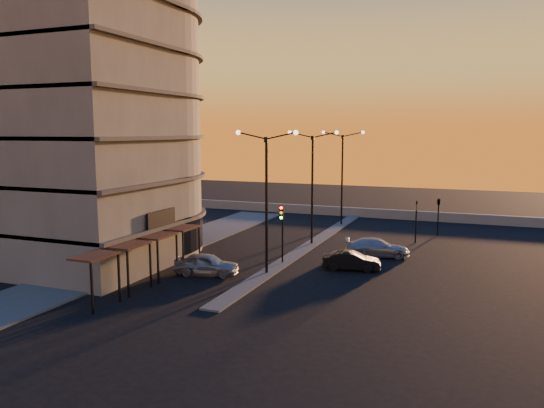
{
  "coord_description": "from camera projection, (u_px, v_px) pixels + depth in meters",
  "views": [
    {
      "loc": [
        13.0,
        -31.75,
        9.4
      ],
      "look_at": [
        -1.41,
        4.51,
        4.07
      ],
      "focal_mm": 35.0,
      "sensor_mm": 36.0,
      "label": 1
    }
  ],
  "objects": [
    {
      "name": "building",
      "position": [
        90.0,
        97.0,
        38.8
      ],
      "size": [
        14.35,
        17.08,
        25.0
      ],
      "color": "#615D55",
      "rests_on": "ground"
    },
    {
      "name": "streetlamp_near",
      "position": [
        266.0,
        191.0,
        34.5
      ],
      "size": [
        4.32,
        0.32,
        9.51
      ],
      "color": "black",
      "rests_on": "ground"
    },
    {
      "name": "parapet",
      "position": [
        373.0,
        213.0,
        58.4
      ],
      "size": [
        44.0,
        0.5,
        1.0
      ],
      "primitive_type": "cube",
      "color": "slate",
      "rests_on": "ground"
    },
    {
      "name": "traffic_light_main",
      "position": [
        282.0,
        224.0,
        37.51
      ],
      "size": [
        0.28,
        0.44,
        4.25
      ],
      "color": "black",
      "rests_on": "ground"
    },
    {
      "name": "car_hatchback",
      "position": [
        207.0,
        264.0,
        34.98
      ],
      "size": [
        4.51,
        2.48,
        1.45
      ],
      "primitive_type": "imported",
      "rotation": [
        0.0,
        0.0,
        1.76
      ],
      "color": "#979A9E",
      "rests_on": "ground"
    },
    {
      "name": "streetlamp_far",
      "position": [
        342.0,
        170.0,
        52.92
      ],
      "size": [
        4.32,
        0.32,
        9.51
      ],
      "color": "black",
      "rests_on": "ground"
    },
    {
      "name": "ground",
      "position": [
        267.0,
        274.0,
        35.26
      ],
      "size": [
        120.0,
        120.0,
        0.0
      ],
      "primitive_type": "plane",
      "color": "black",
      "rests_on": "ground"
    },
    {
      "name": "signal_east_a",
      "position": [
        416.0,
        220.0,
        44.96
      ],
      "size": [
        0.13,
        0.16,
        3.6
      ],
      "color": "black",
      "rests_on": "ground"
    },
    {
      "name": "car_wagon",
      "position": [
        377.0,
        248.0,
        40.12
      ],
      "size": [
        5.14,
        3.09,
        1.39
      ],
      "primitive_type": "imported",
      "rotation": [
        0.0,
        0.0,
        1.82
      ],
      "color": "#A6A7AD",
      "rests_on": "ground"
    },
    {
      "name": "streetlamp_mid",
      "position": [
        312.0,
        178.0,
        43.71
      ],
      "size": [
        4.32,
        0.32,
        9.51
      ],
      "color": "black",
      "rests_on": "ground"
    },
    {
      "name": "car_sedan",
      "position": [
        351.0,
        261.0,
        36.22
      ],
      "size": [
        4.1,
        2.05,
        1.29
      ],
      "primitive_type": "imported",
      "rotation": [
        0.0,
        0.0,
        1.75
      ],
      "color": "black",
      "rests_on": "ground"
    },
    {
      "name": "signal_east_b",
      "position": [
        439.0,
        202.0,
        47.94
      ],
      "size": [
        0.42,
        1.99,
        3.6
      ],
      "color": "black",
      "rests_on": "ground"
    },
    {
      "name": "sidewalk_west",
      "position": [
        165.0,
        248.0,
        42.78
      ],
      "size": [
        5.0,
        40.0,
        0.12
      ],
      "primitive_type": "cube",
      "color": "#4E4E4C",
      "rests_on": "ground"
    },
    {
      "name": "median",
      "position": [
        312.0,
        244.0,
        44.46
      ],
      "size": [
        1.2,
        36.0,
        0.12
      ],
      "primitive_type": "cube",
      "color": "#4E4E4C",
      "rests_on": "ground"
    }
  ]
}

